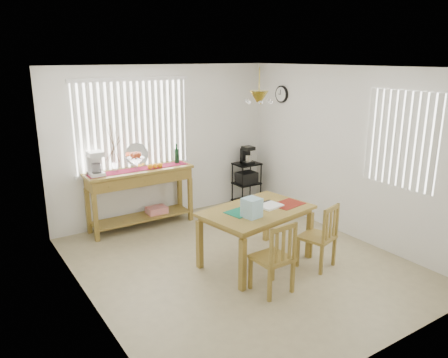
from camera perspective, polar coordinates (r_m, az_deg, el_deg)
ground at (r=6.09m, az=2.09°, el=-10.93°), size 4.00×4.50×0.01m
room_shell at (r=5.55m, az=2.20°, el=4.97°), size 4.20×4.70×2.70m
sideboard at (r=7.20m, az=-10.84°, el=-0.62°), size 1.74×0.49×0.98m
sideboard_items at (r=7.01m, az=-13.19°, el=2.18°), size 1.65×0.42×0.75m
wire_cart at (r=8.29m, az=2.97°, el=-0.03°), size 0.46×0.37×0.79m
cart_items at (r=8.18m, az=2.98°, el=3.11°), size 0.19×0.22×0.33m
dining_table at (r=5.85m, az=4.26°, el=-4.77°), size 1.57×1.15×0.77m
table_items at (r=5.62m, az=4.23°, el=-3.71°), size 1.17×0.52×0.25m
chair_left at (r=5.24m, az=6.56°, el=-10.23°), size 0.43×0.43×0.90m
chair_right at (r=5.94m, az=12.38°, el=-7.37°), size 0.51×0.51×0.89m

